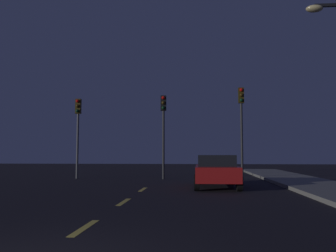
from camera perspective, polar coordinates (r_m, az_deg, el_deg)
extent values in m
plane|color=black|center=(11.70, -6.53, -11.71)|extent=(80.00, 80.00, 0.00)
cube|color=#EACC4C|center=(7.49, -13.36, -15.71)|extent=(0.16, 1.60, 0.01)
cube|color=#EACC4C|center=(11.12, -7.15, -12.07)|extent=(0.16, 1.60, 0.01)
cube|color=#EACC4C|center=(14.83, -4.09, -10.18)|extent=(0.16, 1.60, 0.01)
cylinder|color=#4C4C51|center=(21.86, -14.40, -1.96)|extent=(0.14, 0.14, 4.79)
cube|color=#382D0C|center=(22.03, -14.30, 3.10)|extent=(0.32, 0.24, 0.90)
sphere|color=red|center=(21.92, -14.42, 3.93)|extent=(0.20, 0.20, 0.20)
sphere|color=#3F2D0C|center=(21.88, -14.44, 3.16)|extent=(0.20, 0.20, 0.20)
sphere|color=#0C3319|center=(21.84, -14.45, 2.38)|extent=(0.20, 0.20, 0.20)
cylinder|color=#2D2D30|center=(20.76, -0.74, -1.79)|extent=(0.14, 0.14, 4.92)
cube|color=black|center=(20.95, -0.74, 3.71)|extent=(0.32, 0.24, 0.90)
sphere|color=red|center=(20.84, -0.78, 4.59)|extent=(0.20, 0.20, 0.20)
sphere|color=#3F2D0C|center=(20.79, -0.78, 3.77)|extent=(0.20, 0.20, 0.20)
sphere|color=#0C3319|center=(20.75, -0.78, 2.95)|extent=(0.20, 0.20, 0.20)
cylinder|color=#2D2D30|center=(20.83, 11.82, -1.15)|extent=(0.14, 0.14, 5.32)
cube|color=#382D0C|center=(21.08, 11.72, 4.86)|extent=(0.32, 0.24, 0.90)
sphere|color=red|center=(20.97, 11.76, 5.74)|extent=(0.20, 0.20, 0.20)
sphere|color=#3F2D0C|center=(20.92, 11.78, 4.93)|extent=(0.20, 0.20, 0.20)
sphere|color=#0C3319|center=(20.87, 11.79, 4.12)|extent=(0.20, 0.20, 0.20)
cube|color=#B21919|center=(15.81, 7.80, -7.52)|extent=(1.82, 4.18, 0.62)
cube|color=black|center=(15.58, 7.82, -5.55)|extent=(1.59, 1.89, 0.48)
cylinder|color=black|center=(17.34, 4.78, -8.31)|extent=(0.22, 0.64, 0.64)
cylinder|color=black|center=(17.41, 10.36, -8.24)|extent=(0.22, 0.64, 0.64)
cylinder|color=black|center=(14.28, 4.70, -9.13)|extent=(0.22, 0.64, 0.64)
cylinder|color=black|center=(14.37, 11.48, -9.03)|extent=(0.22, 0.64, 0.64)
ellipsoid|color=#F2D88C|center=(13.47, 22.58, 17.12)|extent=(0.56, 0.36, 0.24)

